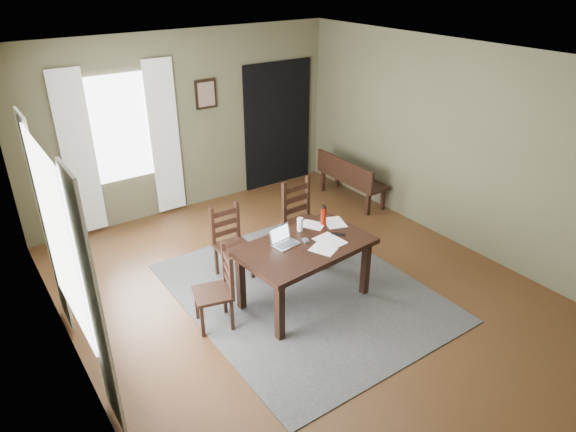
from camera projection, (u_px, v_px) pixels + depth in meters
ground at (302, 292)px, 6.15m from camera, size 5.00×6.00×0.01m
room_shell at (304, 149)px, 5.34m from camera, size 5.02×6.02×2.71m
rug at (302, 292)px, 6.15m from camera, size 2.60×3.20×0.01m
dining_table at (305, 251)px, 5.71m from camera, size 1.55×1.01×0.74m
chair_end at (217, 290)px, 5.42m from camera, size 0.48×0.48×0.89m
chair_back_left at (231, 243)px, 6.29m from camera, size 0.41×0.41×0.92m
chair_back_right at (303, 220)px, 6.71m from camera, size 0.47×0.47×1.04m
bench at (350, 176)px, 8.26m from camera, size 0.42×1.31×0.74m
laptop at (283, 240)px, 5.66m from camera, size 0.31×0.26×0.19m
computer_mouse at (306, 241)px, 5.71m from camera, size 0.07×0.10×0.03m
tv_remote at (338, 234)px, 5.86m from camera, size 0.13×0.14×0.02m
drinking_glass at (300, 224)px, 5.92m from camera, size 0.10×0.10×0.16m
water_bottle at (324, 216)px, 6.04m from camera, size 0.09×0.09×0.25m
paper_b at (330, 241)px, 5.74m from camera, size 0.28×0.35×0.00m
paper_c at (312, 225)px, 6.07m from camera, size 0.32×0.34×0.00m
paper_d at (334, 223)px, 6.13m from camera, size 0.31×0.35×0.00m
paper_e at (323, 249)px, 5.57m from camera, size 0.30×0.33×0.00m
window_left at (58, 237)px, 4.38m from camera, size 0.01×1.30×1.70m
window_back at (120, 129)px, 7.16m from camera, size 1.00×0.01×1.50m
curtain_left_near at (95, 308)px, 3.91m from camera, size 0.03×0.48×2.30m
curtain_left_far at (46, 225)px, 5.11m from camera, size 0.03×0.48×2.30m
curtain_back_left at (78, 155)px, 6.94m from camera, size 0.44×0.03×2.30m
curtain_back_right at (165, 138)px, 7.57m from camera, size 0.44×0.03×2.30m
framed_picture at (206, 94)px, 7.71m from camera, size 0.34×0.03×0.44m
doorway_back at (278, 125)px, 8.69m from camera, size 1.30×0.03×2.10m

